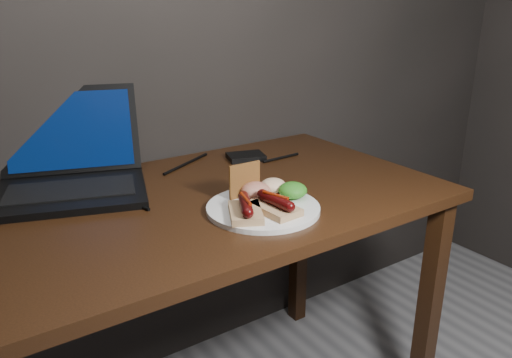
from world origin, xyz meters
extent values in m
cube|color=#361C0D|center=(0.00, 1.38, 0.73)|extent=(1.40, 0.70, 0.03)
cube|color=#361C0D|center=(0.65, 1.08, 0.36)|extent=(0.05, 0.05, 0.72)
cube|color=#361C0D|center=(0.65, 1.68, 0.36)|extent=(0.05, 0.05, 0.72)
cube|color=black|center=(-0.19, 1.56, 0.76)|extent=(0.43, 0.37, 0.02)
cube|color=black|center=(-0.19, 1.56, 0.77)|extent=(0.34, 0.23, 0.00)
cube|color=black|center=(-0.13, 1.73, 0.88)|extent=(0.37, 0.20, 0.23)
cube|color=#082650|center=(-0.13, 1.73, 0.88)|extent=(0.33, 0.17, 0.20)
cube|color=black|center=(0.35, 1.58, 0.76)|extent=(0.13, 0.11, 0.02)
cylinder|color=black|center=(-0.09, 1.45, 0.75)|extent=(0.07, 0.17, 0.01)
cylinder|color=black|center=(0.17, 1.64, 0.75)|extent=(0.20, 0.11, 0.01)
cylinder|color=black|center=(0.44, 1.52, 0.75)|extent=(0.14, 0.02, 0.01)
cylinder|color=white|center=(0.16, 1.22, 0.76)|extent=(0.29, 0.29, 0.01)
cube|color=tan|center=(0.10, 1.20, 0.77)|extent=(0.11, 0.13, 0.02)
cylinder|color=#510509|center=(0.10, 1.20, 0.79)|extent=(0.07, 0.10, 0.02)
sphere|color=#510509|center=(0.08, 1.16, 0.79)|extent=(0.02, 0.02, 0.02)
sphere|color=#510509|center=(0.12, 1.24, 0.79)|extent=(0.03, 0.02, 0.02)
cylinder|color=maroon|center=(0.10, 1.20, 0.80)|extent=(0.03, 0.07, 0.01)
cube|color=tan|center=(0.17, 1.18, 0.77)|extent=(0.08, 0.12, 0.02)
cylinder|color=#510509|center=(0.17, 1.18, 0.79)|extent=(0.03, 0.10, 0.02)
sphere|color=#510509|center=(0.17, 1.13, 0.79)|extent=(0.03, 0.02, 0.02)
sphere|color=#510509|center=(0.16, 1.23, 0.79)|extent=(0.03, 0.02, 0.02)
cylinder|color=maroon|center=(0.17, 1.18, 0.80)|extent=(0.03, 0.07, 0.01)
cube|color=#9B622A|center=(0.16, 1.30, 0.80)|extent=(0.09, 0.01, 0.08)
ellipsoid|color=#1B5F13|center=(0.25, 1.23, 0.78)|extent=(0.07, 0.07, 0.04)
ellipsoid|color=#A71019|center=(0.18, 1.27, 0.78)|extent=(0.07, 0.07, 0.04)
ellipsoid|color=white|center=(0.24, 1.28, 0.78)|extent=(0.06, 0.06, 0.04)
camera|label=1|loc=(-0.45, 0.34, 1.22)|focal=35.00mm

